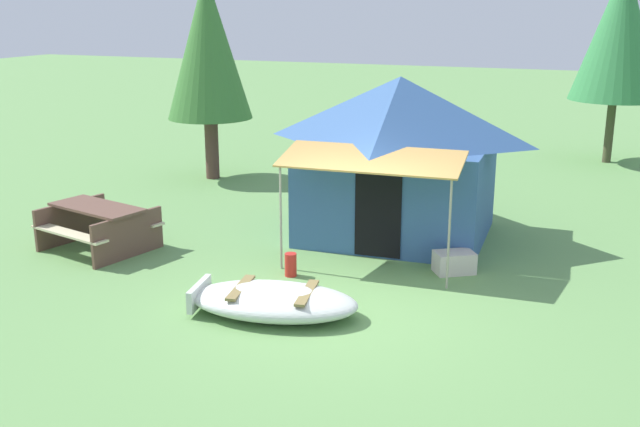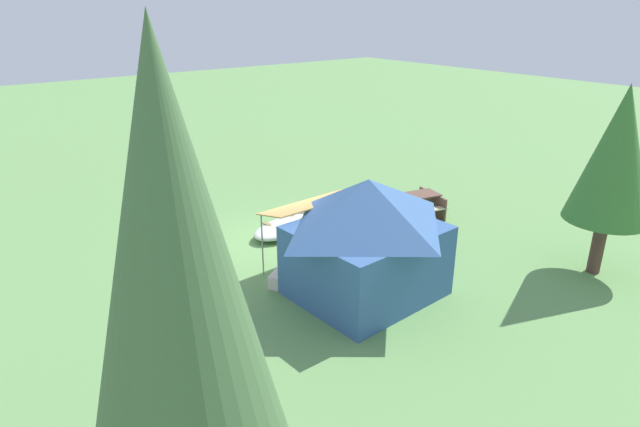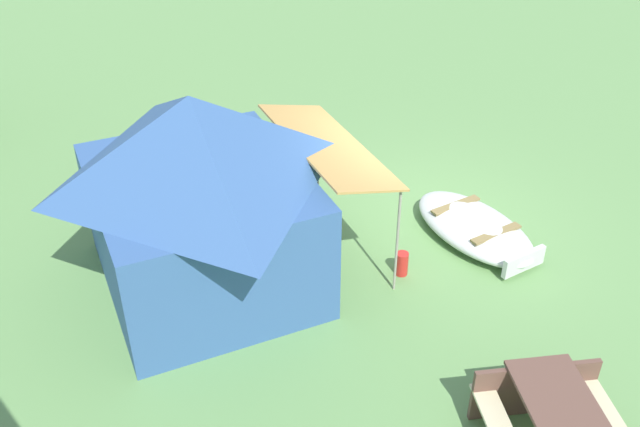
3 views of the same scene
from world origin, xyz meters
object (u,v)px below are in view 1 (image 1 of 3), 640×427
Objects in this scene: beached_rowboat at (273,300)px; fuel_can at (291,265)px; picnic_table at (98,223)px; cooler_box at (454,262)px; canvas_cabin_tent at (398,155)px; pine_tree_back_right at (620,31)px; pine_tree_back_left at (208,47)px.

beached_rowboat is 6.81× the size of fuel_can.
picnic_table is 5.90m from cooler_box.
beached_rowboat is at bearing -97.45° from canvas_cabin_tent.
pine_tree_back_right reaches higher than picnic_table.
canvas_cabin_tent reaches higher than cooler_box.
pine_tree_back_right is at bearing 67.98° from canvas_cabin_tent.
canvas_cabin_tent is 3.04m from fuel_can.
beached_rowboat is 3.15m from cooler_box.
canvas_cabin_tent is at bearing 82.55° from beached_rowboat.
canvas_cabin_tent is 0.84× the size of pine_tree_back_left.
picnic_table is (-4.42, -2.63, -0.99)m from canvas_cabin_tent.
beached_rowboat is 0.61× the size of canvas_cabin_tent.
picnic_table is 5.48× the size of fuel_can.
fuel_can is 0.07× the size of pine_tree_back_right.
cooler_box is 2.52m from fuel_can.
picnic_table reaches higher than fuel_can.
pine_tree_back_right is at bearing 68.63° from fuel_can.
picnic_table reaches higher than cooler_box.
fuel_can is (3.51, 0.03, -0.29)m from picnic_table.
canvas_cabin_tent reaches higher than beached_rowboat.
fuel_can is 0.08× the size of pine_tree_back_left.
beached_rowboat is 1.24× the size of picnic_table.
pine_tree_back_left is (-0.90, 5.38, 2.58)m from picnic_table.
pine_tree_back_right is (3.31, 8.19, 1.88)m from canvas_cabin_tent.
picnic_table is at bearing -80.54° from pine_tree_back_left.
pine_tree_back_right reaches higher than cooler_box.
beached_rowboat is 0.48× the size of pine_tree_back_right.
canvas_cabin_tent is 5.24m from picnic_table.
fuel_can is (-0.91, -2.60, -1.28)m from canvas_cabin_tent.
pine_tree_back_right reaches higher than pine_tree_back_left.
canvas_cabin_tent is at bearing -27.36° from pine_tree_back_left.
fuel_can is (-0.38, 1.44, -0.03)m from beached_rowboat.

